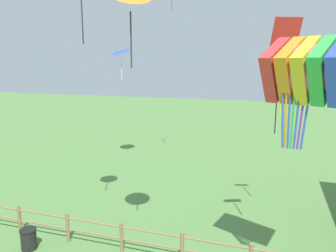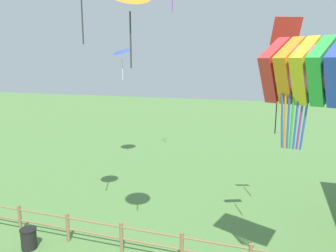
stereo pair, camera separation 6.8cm
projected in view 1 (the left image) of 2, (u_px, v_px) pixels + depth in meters
The scene contains 6 objects.
wooden_fence at pixel (151, 240), 11.80m from camera, with size 21.17×0.14×1.17m.
trash_bin at pixel (29, 239), 12.40m from camera, with size 0.62×0.62×0.80m.
kite_rainbow_parafoil at pixel (308, 70), 8.44m from camera, with size 2.87×2.56×2.97m.
kite_red_diamond at pixel (285, 46), 10.45m from camera, with size 1.01×0.77×3.09m.
kite_blue_delta at pixel (121, 52), 21.36m from camera, with size 1.72×1.70×2.13m.
kite_yellow_diamond at pixel (278, 85), 13.77m from camera, with size 0.84×0.63×2.91m.
Camera 1 is at (3.92, -3.04, 6.96)m, focal length 35.00 mm.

